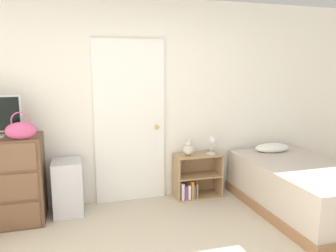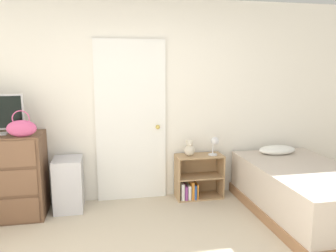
{
  "view_description": "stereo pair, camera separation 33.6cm",
  "coord_description": "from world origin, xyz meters",
  "views": [
    {
      "loc": [
        -0.82,
        -1.96,
        1.68
      ],
      "look_at": [
        0.29,
        1.85,
        0.99
      ],
      "focal_mm": 35.0,
      "sensor_mm": 36.0,
      "label": 1
    },
    {
      "loc": [
        -0.49,
        -2.04,
        1.68
      ],
      "look_at": [
        0.29,
        1.85,
        0.99
      ],
      "focal_mm": 35.0,
      "sensor_mm": 36.0,
      "label": 2
    }
  ],
  "objects": [
    {
      "name": "wall_back",
      "position": [
        0.0,
        2.13,
        1.27
      ],
      "size": [
        10.0,
        0.06,
        2.55
      ],
      "color": "white",
      "rests_on": "ground_plane"
    },
    {
      "name": "handbag",
      "position": [
        -1.35,
        1.63,
        1.07
      ],
      "size": [
        0.31,
        0.09,
        0.29
      ],
      "color": "#C64C7F",
      "rests_on": "dresser"
    },
    {
      "name": "door_closed",
      "position": [
        -0.15,
        2.08,
        1.02
      ],
      "size": [
        0.89,
        0.09,
        2.05
      ],
      "color": "white",
      "rests_on": "ground_plane"
    },
    {
      "name": "bed",
      "position": [
        1.76,
        1.16,
        0.29
      ],
      "size": [
        1.11,
        1.85,
        0.68
      ],
      "color": "#996B47",
      "rests_on": "ground_plane"
    },
    {
      "name": "teddy_bear",
      "position": [
        0.59,
        1.93,
        0.67
      ],
      "size": [
        0.14,
        0.14,
        0.21
      ],
      "color": "beige",
      "rests_on": "bookshelf"
    },
    {
      "name": "storage_bin",
      "position": [
        -0.93,
        1.88,
        0.32
      ],
      "size": [
        0.33,
        0.4,
        0.64
      ],
      "color": "silver",
      "rests_on": "ground_plane"
    },
    {
      "name": "dresser",
      "position": [
        -1.62,
        1.81,
        0.48
      ],
      "size": [
        0.88,
        0.54,
        0.97
      ],
      "color": "brown",
      "rests_on": "ground_plane"
    },
    {
      "name": "desk_lamp",
      "position": [
        0.91,
        1.89,
        0.74
      ],
      "size": [
        0.13,
        0.13,
        0.24
      ],
      "color": "silver",
      "rests_on": "bookshelf"
    },
    {
      "name": "bookshelf",
      "position": [
        0.68,
        1.94,
        0.24
      ],
      "size": [
        0.61,
        0.29,
        0.58
      ],
      "color": "tan",
      "rests_on": "ground_plane"
    }
  ]
}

